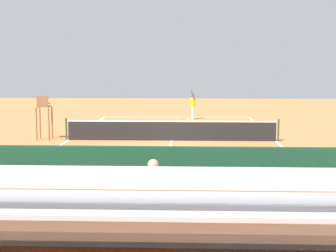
# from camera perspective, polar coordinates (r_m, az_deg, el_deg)

# --- Properties ---
(ground_plane) EXTENTS (60.00, 60.00, 0.00)m
(ground_plane) POSITION_cam_1_polar(r_m,az_deg,el_deg) (24.53, 0.38, -1.65)
(ground_plane) COLOR #D17542
(court_line_markings) EXTENTS (10.10, 22.20, 0.01)m
(court_line_markings) POSITION_cam_1_polar(r_m,az_deg,el_deg) (24.56, 0.39, -1.63)
(court_line_markings) COLOR white
(court_line_markings) RESTS_ON ground
(tennis_net) EXTENTS (10.30, 0.10, 1.07)m
(tennis_net) POSITION_cam_1_polar(r_m,az_deg,el_deg) (24.46, 0.38, -0.49)
(tennis_net) COLOR black
(tennis_net) RESTS_ON ground
(backdrop_wall) EXTENTS (18.00, 0.16, 2.00)m
(backdrop_wall) POSITION_cam_1_polar(r_m,az_deg,el_deg) (10.61, -2.23, -7.63)
(backdrop_wall) COLOR #194228
(backdrop_wall) RESTS_ON ground
(bleacher_stand) EXTENTS (9.06, 2.40, 2.35)m
(bleacher_stand) POSITION_cam_1_polar(r_m,az_deg,el_deg) (9.40, -2.49, -10.29)
(bleacher_stand) COLOR #9EA0A5
(bleacher_stand) RESTS_ON ground
(umpire_chair) EXTENTS (0.67, 0.67, 2.14)m
(umpire_chair) POSITION_cam_1_polar(r_m,az_deg,el_deg) (25.42, -13.72, 1.44)
(umpire_chair) COLOR brown
(umpire_chair) RESTS_ON ground
(courtside_bench) EXTENTS (1.80, 0.40, 0.93)m
(courtside_bench) POSITION_cam_1_polar(r_m,az_deg,el_deg) (11.46, 8.14, -8.89)
(courtside_bench) COLOR #234C2D
(courtside_bench) RESTS_ON ground
(equipment_bag) EXTENTS (0.90, 0.36, 0.36)m
(equipment_bag) POSITION_cam_1_polar(r_m,az_deg,el_deg) (11.41, -1.34, -10.87)
(equipment_bag) COLOR #334C8C
(equipment_bag) RESTS_ON ground
(tennis_player) EXTENTS (0.37, 0.54, 1.93)m
(tennis_player) POSITION_cam_1_polar(r_m,az_deg,el_deg) (33.88, 2.77, 2.46)
(tennis_player) COLOR white
(tennis_player) RESTS_ON ground
(tennis_racket) EXTENTS (0.50, 0.53, 0.03)m
(tennis_racket) POSITION_cam_1_polar(r_m,az_deg,el_deg) (33.64, 2.11, 0.72)
(tennis_racket) COLOR black
(tennis_racket) RESTS_ON ground
(tennis_ball_near) EXTENTS (0.07, 0.07, 0.07)m
(tennis_ball_near) POSITION_cam_1_polar(r_m,az_deg,el_deg) (33.48, 1.12, 0.72)
(tennis_ball_near) COLOR #CCDB33
(tennis_ball_near) RESTS_ON ground
(tennis_ball_far) EXTENTS (0.07, 0.07, 0.07)m
(tennis_ball_far) POSITION_cam_1_polar(r_m,az_deg,el_deg) (31.58, -1.72, 0.34)
(tennis_ball_far) COLOR #CCDB33
(tennis_ball_far) RESTS_ON ground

